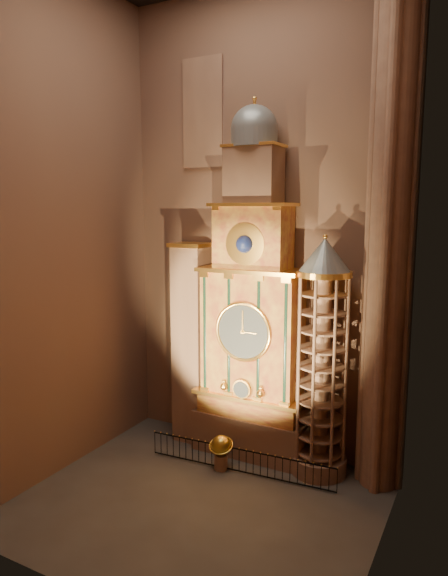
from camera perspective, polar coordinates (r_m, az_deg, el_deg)
The scene contains 11 objects.
floor at distance 22.71m, azimuth -2.72°, elevation -22.72°, with size 14.00×14.00×0.00m, color #383330.
wall_back at distance 24.72m, azimuth 4.27°, elevation 6.77°, with size 22.00×22.00×0.00m, color brown.
wall_left at distance 23.75m, azimuth -17.69°, elevation 6.30°, with size 22.00×22.00×0.00m, color brown.
wall_right at distance 16.89m, azimuth 17.97°, elevation 5.44°, with size 22.00×22.00×0.00m, color brown.
astronomical_clock at distance 24.31m, azimuth 3.16°, elevation -3.54°, with size 5.60×2.41×16.70m.
portrait_tower at distance 26.26m, azimuth -3.63°, elevation -6.04°, with size 1.80×1.60×10.20m.
stair_turret at distance 23.22m, azimuth 10.79°, elevation -7.87°, with size 2.50×2.50×10.80m.
gothic_pier at distance 21.96m, azimuth 17.98°, elevation 6.12°, with size 2.04×2.04×22.00m.
stained_glass_window at distance 26.49m, azimuth -2.38°, elevation 18.87°, with size 2.20×0.14×5.20m.
celestial_globe at distance 24.61m, azimuth -0.34°, elevation -17.47°, with size 1.29×1.24×1.62m.
iron_railing at distance 24.47m, azimuth 1.69°, elevation -18.61°, with size 8.83×0.70×1.11m.
Camera 1 is at (9.96, -16.60, 11.86)m, focal length 32.00 mm.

